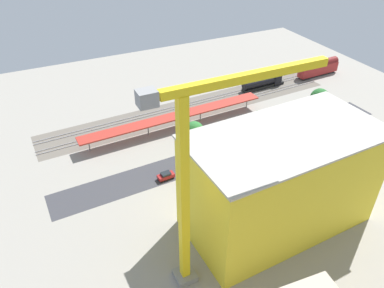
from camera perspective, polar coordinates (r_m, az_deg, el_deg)
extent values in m
plane|color=gray|center=(101.61, 5.51, 0.15)|extent=(153.50, 153.50, 0.00)
cube|color=#665E54|center=(117.88, 0.14, 5.55)|extent=(96.36, 16.76, 0.01)
cube|color=#38383D|center=(99.49, 6.40, -0.75)|extent=(96.21, 12.61, 0.01)
cube|color=#9E9EA8|center=(120.40, -0.55, 6.31)|extent=(95.87, 3.74, 0.12)
cube|color=#9E9EA8|center=(119.26, -0.25, 6.02)|extent=(95.87, 3.74, 0.12)
cube|color=#9E9EA8|center=(116.33, 0.54, 5.23)|extent=(95.87, 3.74, 0.12)
cube|color=#9E9EA8|center=(115.21, 0.85, 4.91)|extent=(95.87, 3.74, 0.12)
cube|color=#A82D23|center=(106.01, -2.65, 4.29)|extent=(55.65, 6.33, 0.38)
cylinder|color=slate|center=(118.33, 8.41, 6.27)|extent=(0.30, 0.30, 3.59)
cylinder|color=slate|center=(110.30, 1.29, 4.42)|extent=(0.30, 0.30, 3.59)
cylinder|color=slate|center=(104.32, -6.75, 2.24)|extent=(0.30, 0.30, 3.59)
cylinder|color=slate|center=(100.78, -15.53, -0.19)|extent=(0.30, 0.30, 3.59)
cube|color=black|center=(132.99, 10.86, 8.70)|extent=(16.58, 3.05, 1.00)
cylinder|color=black|center=(131.39, 10.44, 9.31)|extent=(13.72, 3.21, 2.69)
cube|color=black|center=(135.61, 12.75, 9.63)|extent=(2.98, 3.00, 3.76)
cylinder|color=black|center=(127.55, 8.60, 9.72)|extent=(0.70, 0.70, 1.40)
cube|color=black|center=(147.80, 18.65, 10.10)|extent=(15.28, 3.01, 0.60)
cube|color=maroon|center=(147.02, 18.80, 10.82)|extent=(16.99, 3.68, 3.53)
cylinder|color=maroon|center=(146.28, 18.95, 11.54)|extent=(16.32, 3.66, 3.05)
cube|color=black|center=(107.52, 16.02, 1.04)|extent=(3.65, 2.04, 0.30)
cube|color=#474C51|center=(107.24, 16.06, 1.27)|extent=(4.32, 2.16, 0.75)
cube|color=#1E2328|center=(106.89, 16.12, 1.57)|extent=(2.46, 1.81, 0.60)
cube|color=black|center=(102.93, 12.76, -0.04)|extent=(3.62, 1.90, 0.30)
cube|color=maroon|center=(102.64, 12.80, 0.20)|extent=(4.30, 2.01, 0.76)
cube|color=#1E2328|center=(102.28, 12.85, 0.51)|extent=(2.44, 1.70, 0.57)
cube|color=black|center=(99.07, 9.08, -1.07)|extent=(3.73, 1.79, 0.30)
cube|color=maroon|center=(98.75, 9.11, -0.81)|extent=(4.44, 1.87, 0.82)
cube|color=#1E2328|center=(98.33, 9.15, -0.46)|extent=(2.49, 1.63, 0.65)
cube|color=black|center=(94.84, 5.05, -2.55)|extent=(3.87, 1.79, 0.30)
cube|color=#474C51|center=(94.51, 5.07, -2.28)|extent=(4.60, 1.89, 0.78)
cube|color=#1E2328|center=(94.12, 5.09, -1.96)|extent=(2.60, 1.61, 0.53)
cube|color=black|center=(92.14, 0.66, -3.66)|extent=(4.06, 2.02, 0.30)
cube|color=black|center=(91.83, 0.67, -3.42)|extent=(4.82, 2.14, 0.71)
cube|color=#1E2328|center=(91.43, 0.67, -3.09)|extent=(2.73, 1.80, 0.61)
cube|color=black|center=(89.26, -4.02, -5.23)|extent=(3.47, 1.91, 0.30)
cube|color=maroon|center=(88.88, -4.03, -4.94)|extent=(4.12, 2.02, 0.90)
cube|color=#1E2328|center=(88.42, -4.05, -4.58)|extent=(2.34, 1.71, 0.55)
cube|color=yellow|center=(73.95, 13.38, -5.65)|extent=(36.54, 19.71, 21.08)
cube|color=#ADA89E|center=(67.70, 14.57, 1.32)|extent=(37.16, 20.33, 0.40)
cube|color=gray|center=(69.83, -1.09, -19.53)|extent=(3.60, 3.60, 1.20)
cube|color=yellow|center=(56.59, -1.28, -9.06)|extent=(1.40, 1.40, 36.23)
cube|color=yellow|center=(50.06, 8.84, 10.19)|extent=(25.51, 1.41, 1.20)
cube|color=gray|center=(44.33, -6.94, 7.01)|extent=(2.42, 2.02, 2.00)
cube|color=black|center=(95.21, 13.54, -3.28)|extent=(10.19, 3.31, 0.50)
cube|color=silver|center=(94.87, 14.20, -2.16)|extent=(7.84, 3.26, 3.14)
cube|color=maroon|center=(92.11, 11.95, -3.41)|extent=(2.65, 2.64, 2.24)
cylinder|color=brown|center=(106.72, 10.10, 2.53)|extent=(0.50, 0.50, 3.00)
sphere|color=#28662D|center=(105.15, 10.27, 3.94)|extent=(4.44, 4.44, 4.44)
cylinder|color=brown|center=(98.76, 0.35, 0.34)|extent=(0.58, 0.58, 3.23)
sphere|color=#2D7233|center=(96.87, 0.36, 2.01)|extent=(5.18, 5.18, 5.18)
cylinder|color=brown|center=(121.31, 18.72, 5.29)|extent=(0.59, 0.59, 2.94)
sphere|color=#28662D|center=(119.76, 19.02, 6.74)|extent=(5.74, 5.74, 5.74)
cylinder|color=#333333|center=(100.55, 4.50, 1.63)|extent=(0.16, 0.16, 5.34)
cube|color=black|center=(98.89, 4.58, 3.15)|extent=(0.36, 0.36, 0.90)
sphere|color=red|center=(98.95, 4.46, 2.97)|extent=(0.20, 0.20, 0.20)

